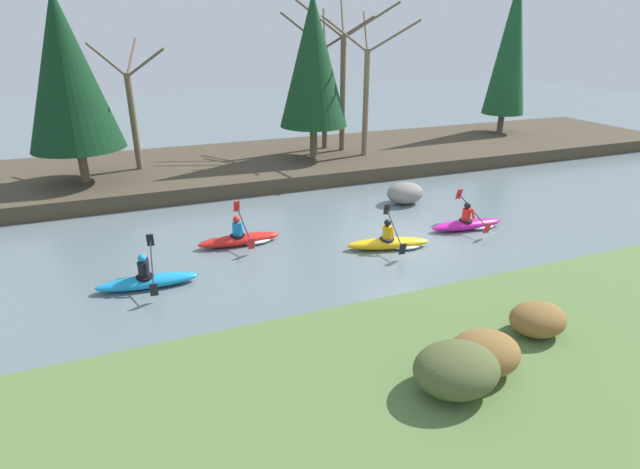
{
  "coord_description": "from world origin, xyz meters",
  "views": [
    {
      "loc": [
        -8.29,
        -13.42,
        6.57
      ],
      "look_at": [
        -2.93,
        0.17,
        0.55
      ],
      "focal_mm": 28.0,
      "sensor_mm": 36.0,
      "label": 1
    }
  ],
  "objects": [
    {
      "name": "shrub_clump_third",
      "position": [
        -1.02,
        -6.99,
        1.15
      ],
      "size": [
        1.18,
        0.99,
        0.64
      ],
      "color": "brown",
      "rests_on": "riverbank_near"
    },
    {
      "name": "shrub_clump_nearest",
      "position": [
        -3.6,
        -7.82,
        1.25
      ],
      "size": [
        1.53,
        1.27,
        0.83
      ],
      "color": "#4C562D",
      "rests_on": "riverbank_near"
    },
    {
      "name": "bare_tree_upstream",
      "position": [
        -7.78,
        10.42,
        3.28
      ],
      "size": [
        3.1,
        3.06,
        5.58
      ],
      "color": "brown",
      "rests_on": "riverbank_far"
    },
    {
      "name": "bare_tree_mid_downstream",
      "position": [
        2.41,
        10.59,
        4.23
      ],
      "size": [
        4.16,
        4.11,
        7.6
      ],
      "color": "brown",
      "rests_on": "riverbank_far"
    },
    {
      "name": "conifer_tree_mid_left",
      "position": [
        13.54,
        11.46,
        5.75
      ],
      "size": [
        2.47,
        2.47,
        9.09
      ],
      "color": "brown",
      "rests_on": "riverbank_far"
    },
    {
      "name": "kayaker_middle",
      "position": [
        -0.71,
        -0.51,
        0.2
      ],
      "size": [
        2.79,
        2.05,
        1.2
      ],
      "rotation": [
        0.0,
        0.0,
        -0.23
      ],
      "color": "yellow",
      "rests_on": "ground"
    },
    {
      "name": "ground_plane",
      "position": [
        0.0,
        0.0,
        0.0
      ],
      "size": [
        90.0,
        90.0,
        0.0
      ],
      "primitive_type": "plane",
      "color": "slate"
    },
    {
      "name": "shrub_clump_second",
      "position": [
        -2.81,
        -7.57,
        1.2
      ],
      "size": [
        1.34,
        1.12,
        0.73
      ],
      "color": "brown",
      "rests_on": "riverbank_near"
    },
    {
      "name": "conifer_tree_left",
      "position": [
        0.4,
        9.5,
        5.2
      ],
      "size": [
        3.24,
        3.24,
        7.55
      ],
      "color": "brown",
      "rests_on": "riverbank_far"
    },
    {
      "name": "bare_tree_downstream",
      "position": [
        3.03,
        9.16,
        3.84
      ],
      "size": [
        3.72,
        3.68,
        6.77
      ],
      "color": "#7A664C",
      "rests_on": "riverbank_far"
    },
    {
      "name": "riverbank_near",
      "position": [
        0.0,
        -7.38,
        0.42
      ],
      "size": [
        44.0,
        5.68,
        0.83
      ],
      "color": "#56753D",
      "rests_on": "ground"
    },
    {
      "name": "bare_tree_mid_upstream",
      "position": [
        1.75,
        11.38,
        3.93
      ],
      "size": [
        3.82,
        3.77,
        6.95
      ],
      "color": "brown",
      "rests_on": "riverbank_far"
    },
    {
      "name": "boulder_midstream",
      "position": [
        2.0,
        3.28,
        0.43
      ],
      "size": [
        1.53,
        1.2,
        0.86
      ],
      "color": "gray",
      "rests_on": "ground"
    },
    {
      "name": "conifer_tree_far_left",
      "position": [
        -10.03,
        9.02,
        5.05
      ],
      "size": [
        3.66,
        3.66,
        7.41
      ],
      "color": "brown",
      "rests_on": "riverbank_far"
    },
    {
      "name": "kayaker_far_back",
      "position": [
        -8.22,
        -0.4,
        0.22
      ],
      "size": [
        2.79,
        2.07,
        1.2
      ],
      "rotation": [
        0.0,
        0.0,
        -0.06
      ],
      "color": "#1993D6",
      "rests_on": "ground"
    },
    {
      "name": "kayaker_trailing",
      "position": [
        -5.11,
        1.59,
        0.2
      ],
      "size": [
        2.77,
        2.06,
        1.2
      ],
      "rotation": [
        0.0,
        0.0,
        0.0
      ],
      "color": "red",
      "rests_on": "ground"
    },
    {
      "name": "riverbank_far",
      "position": [
        0.0,
        10.47,
        0.33
      ],
      "size": [
        44.0,
        8.22,
        0.65
      ],
      "color": "#473D2D",
      "rests_on": "ground"
    },
    {
      "name": "kayaker_lead",
      "position": [
        2.68,
        -0.03,
        0.2
      ],
      "size": [
        2.79,
        2.07,
        1.2
      ],
      "rotation": [
        0.0,
        0.0,
        -0.09
      ],
      "color": "#C61999",
      "rests_on": "ground"
    }
  ]
}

